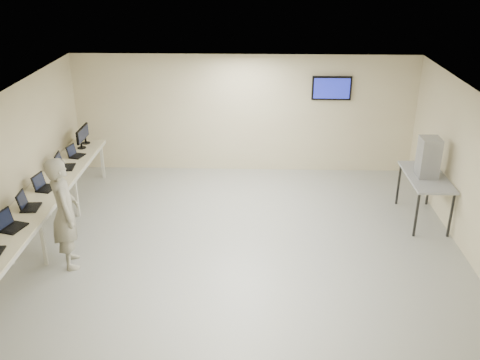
{
  "coord_description": "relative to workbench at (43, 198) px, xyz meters",
  "views": [
    {
      "loc": [
        0.27,
        -8.64,
        5.04
      ],
      "look_at": [
        0.0,
        0.2,
        1.15
      ],
      "focal_mm": 40.0,
      "sensor_mm": 36.0,
      "label": 1
    }
  ],
  "objects": [
    {
      "name": "room",
      "position": [
        3.62,
        0.06,
        0.58
      ],
      "size": [
        8.01,
        7.01,
        2.81
      ],
      "color": "#AAAAA2",
      "rests_on": "ground"
    },
    {
      "name": "laptop_3",
      "position": [
        -0.06,
        0.24,
        0.15
      ],
      "size": [
        0.37,
        0.42,
        0.29
      ],
      "rotation": [
        0.0,
        0.0,
        -0.18
      ],
      "color": "black",
      "rests_on": "workbench"
    },
    {
      "name": "storage_bins",
      "position": [
        7.17,
        0.97,
        0.51
      ],
      "size": [
        0.37,
        0.41,
        0.78
      ],
      "color": "#99999A",
      "rests_on": "side_table"
    },
    {
      "name": "side_table",
      "position": [
        7.19,
        0.97,
        0.05
      ],
      "size": [
        0.74,
        1.58,
        0.95
      ],
      "color": "gray",
      "rests_on": "ground"
    },
    {
      "name": "laptop_2",
      "position": [
        -0.04,
        -0.54,
        0.15
      ],
      "size": [
        0.34,
        0.4,
        0.3
      ],
      "rotation": [
        0.0,
        0.0,
        0.07
      ],
      "color": "black",
      "rests_on": "workbench"
    },
    {
      "name": "soldier",
      "position": [
        0.72,
        -0.86,
        0.15
      ],
      "size": [
        0.71,
        0.84,
        1.96
      ],
      "primitive_type": "imported",
      "rotation": [
        0.0,
        0.0,
        1.97
      ],
      "color": "gray",
      "rests_on": "ground"
    },
    {
      "name": "workbench",
      "position": [
        0.0,
        0.0,
        0.0
      ],
      "size": [
        0.76,
        6.0,
        0.9
      ],
      "color": "beige",
      "rests_on": "ground"
    },
    {
      "name": "monitor_far",
      "position": [
        -0.01,
        2.75,
        0.33
      ],
      "size": [
        0.19,
        0.43,
        0.43
      ],
      "color": "black",
      "rests_on": "workbench"
    },
    {
      "name": "monitor_near",
      "position": [
        -0.01,
        2.43,
        0.33
      ],
      "size": [
        0.19,
        0.44,
        0.43
      ],
      "color": "black",
      "rests_on": "workbench"
    },
    {
      "name": "laptop_4",
      "position": [
        -0.03,
        1.28,
        0.15
      ],
      "size": [
        0.37,
        0.43,
        0.31
      ],
      "rotation": [
        0.0,
        0.0,
        0.11
      ],
      "color": "black",
      "rests_on": "workbench"
    },
    {
      "name": "laptop_1",
      "position": [
        -0.04,
        -1.26,
        0.15
      ],
      "size": [
        0.42,
        0.46,
        0.31
      ],
      "rotation": [
        0.0,
        0.0,
        -0.27
      ],
      "color": "black",
      "rests_on": "workbench"
    },
    {
      "name": "laptop_5",
      "position": [
        -0.0,
        1.92,
        0.14
      ],
      "size": [
        0.34,
        0.37,
        0.25
      ],
      "rotation": [
        0.0,
        0.0,
        -0.23
      ],
      "color": "black",
      "rests_on": "workbench"
    }
  ]
}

